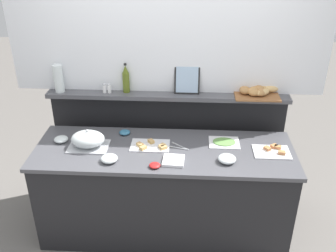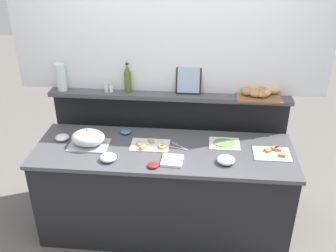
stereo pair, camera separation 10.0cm
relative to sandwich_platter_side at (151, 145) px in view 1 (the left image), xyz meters
The scene contains 21 objects.
ground_plane 1.06m from the sandwich_platter_side, 78.12° to the left, with size 12.00×12.00×0.00m, color slate.
buffet_counter 0.47m from the sandwich_platter_side, 18.45° to the right, with size 2.21×0.73×0.88m.
back_ledge_unit 0.58m from the sandwich_platter_side, 76.80° to the left, with size 2.24×0.22×1.19m.
upper_wall_panel 1.14m from the sandwich_platter_side, 77.39° to the left, with size 2.84×0.08×1.41m, color white.
sandwich_platter_side is the anchor object (origin of this frame).
sandwich_platter_front 1.03m from the sandwich_platter_side, ahead, with size 0.30×0.22×0.04m.
cold_cuts_platter 0.64m from the sandwich_platter_side, ahead, with size 0.26×0.21×0.02m.
serving_cloche 0.53m from the sandwich_platter_side, behind, with size 0.34×0.24×0.17m.
glass_bowl_large 0.67m from the sandwich_platter_side, 17.54° to the right, with size 0.15×0.15×0.06m.
glass_bowl_medium 0.79m from the sandwich_platter_side, behind, with size 0.12×0.12×0.05m.
glass_bowl_small 0.40m from the sandwich_platter_side, 141.05° to the right, with size 0.14×0.14×0.06m.
condiment_bowl_teal 0.32m from the sandwich_platter_side, 78.56° to the right, with size 0.09×0.09×0.03m, color red.
condiment_bowl_dark 0.33m from the sandwich_platter_side, 141.30° to the left, with size 0.10×0.10×0.03m, color teal.
serving_tongs 0.25m from the sandwich_platter_side, ahead, with size 0.18×0.13×0.01m.
napkin_stack 0.31m from the sandwich_platter_side, 47.59° to the right, with size 0.17×0.17×0.02m, color white.
olive_oil_bottle 0.68m from the sandwich_platter_side, 119.99° to the left, with size 0.06×0.06×0.28m.
salt_shaker 0.72m from the sandwich_platter_side, 137.22° to the left, with size 0.03×0.03×0.09m.
pepper_shaker 0.69m from the sandwich_platter_side, 134.35° to the left, with size 0.03×0.03×0.09m.
bread_basket 1.10m from the sandwich_platter_side, 25.60° to the left, with size 0.41×0.28×0.08m.
framed_picture 0.70m from the sandwich_platter_side, 57.52° to the left, with size 0.23×0.07×0.26m.
water_carafe 1.07m from the sandwich_platter_side, 154.12° to the left, with size 0.09×0.09×0.26m, color silver.
Camera 1 is at (0.20, -2.78, 2.59)m, focal length 41.14 mm.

